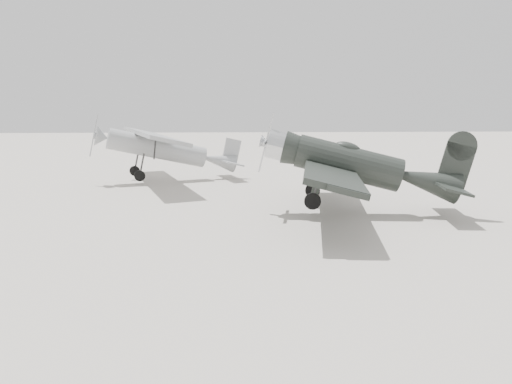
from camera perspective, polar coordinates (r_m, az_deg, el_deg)
ground at (r=14.42m, az=1.28°, el=-8.15°), size 160.00×160.00×0.00m
lowwing_monoplane at (r=21.05m, az=11.55°, el=2.94°), size 8.62×11.99×3.85m
highwing_monoplane at (r=30.72m, az=-10.54°, el=5.32°), size 8.96×12.47×3.54m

